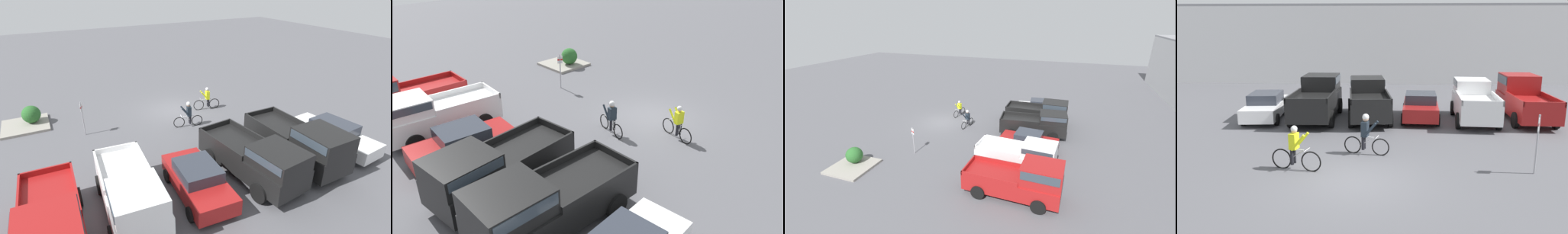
% 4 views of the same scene
% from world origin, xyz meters
% --- Properties ---
extents(ground_plane, '(80.00, 80.00, 0.00)m').
position_xyz_m(ground_plane, '(0.00, 0.00, 0.00)').
color(ground_plane, '#56565B').
extents(sedan_0, '(2.20, 4.87, 1.44)m').
position_xyz_m(sedan_0, '(-5.58, 8.54, 0.72)').
color(sedan_0, white).
rests_on(sedan_0, ground_plane).
extents(pickup_truck_0, '(2.29, 5.48, 2.24)m').
position_xyz_m(pickup_truck_0, '(-2.78, 8.89, 1.17)').
color(pickup_truck_0, black).
rests_on(pickup_truck_0, ground_plane).
extents(pickup_truck_1, '(2.65, 5.52, 2.10)m').
position_xyz_m(pickup_truck_1, '(-0.02, 8.96, 1.10)').
color(pickup_truck_1, black).
rests_on(pickup_truck_1, ground_plane).
extents(sedan_1, '(2.21, 4.33, 1.46)m').
position_xyz_m(sedan_1, '(2.82, 8.68, 0.73)').
color(sedan_1, maroon).
rests_on(sedan_1, ground_plane).
extents(pickup_truck_2, '(2.45, 5.20, 2.08)m').
position_xyz_m(pickup_truck_2, '(5.65, 8.66, 1.09)').
color(pickup_truck_2, white).
rests_on(pickup_truck_2, ground_plane).
extents(pickup_truck_3, '(2.32, 5.40, 2.31)m').
position_xyz_m(pickup_truck_3, '(8.44, 9.24, 1.18)').
color(pickup_truck_3, maroon).
rests_on(pickup_truck_3, ground_plane).
extents(cyclist_0, '(1.81, 0.56, 1.65)m').
position_xyz_m(cyclist_0, '(0.22, 2.71, 0.84)').
color(cyclist_0, black).
rests_on(cyclist_0, ground_plane).
extents(cyclist_1, '(1.84, 0.56, 1.62)m').
position_xyz_m(cyclist_1, '(-2.13, 0.90, 0.79)').
color(cyclist_1, black).
rests_on(cyclist_1, ground_plane).
extents(fire_lane_sign, '(0.16, 0.28, 2.07)m').
position_xyz_m(fire_lane_sign, '(6.08, 0.86, 1.26)').
color(fire_lane_sign, '#9E9EA3').
rests_on(fire_lane_sign, ground_plane).
extents(curb_island, '(2.65, 2.64, 0.15)m').
position_xyz_m(curb_island, '(9.16, -1.97, 0.07)').
color(curb_island, gray).
rests_on(curb_island, ground_plane).
extents(shrub, '(1.09, 1.09, 1.09)m').
position_xyz_m(shrub, '(8.73, -2.11, 0.70)').
color(shrub, '#286028').
rests_on(shrub, curb_island).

